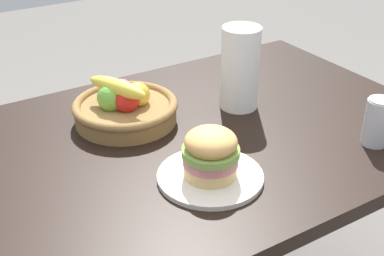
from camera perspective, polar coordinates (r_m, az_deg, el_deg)
dining_table at (r=1.45m, az=-0.44°, el=-4.38°), size 1.40×0.90×0.75m
plate at (r=1.23m, az=1.97°, el=-5.23°), size 0.25×0.25×0.01m
sandwich at (r=1.19m, az=2.03°, el=-2.67°), size 0.13×0.13×0.12m
soda_can at (r=1.42m, az=19.32°, el=0.63°), size 0.07×0.07×0.13m
fruit_basket at (r=1.46m, az=-7.26°, el=2.32°), size 0.29×0.29×0.14m
paper_towel_roll at (r=1.51m, az=5.20°, el=6.44°), size 0.11×0.11×0.24m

